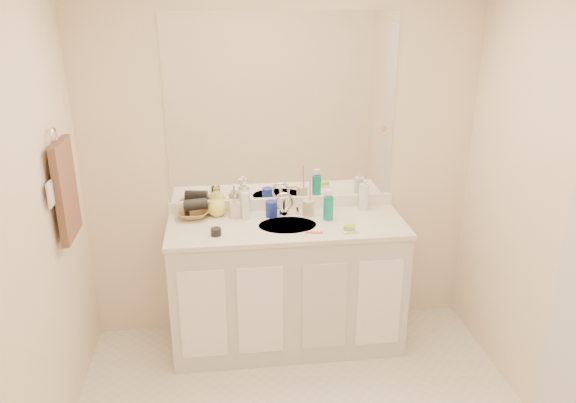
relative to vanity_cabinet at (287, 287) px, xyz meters
The scene contains 26 objects.
wall_back 0.82m from the vanity_cabinet, 90.00° to the left, with size 2.60×0.02×2.40m, color #FCE6C5.
wall_left 1.83m from the vanity_cabinet, 141.75° to the right, with size 0.02×2.60×2.40m, color #FCE6C5.
vanity_cabinet is the anchor object (origin of this frame).
countertop 0.44m from the vanity_cabinet, ahead, with size 1.52×0.57×0.03m, color white.
backsplash 0.56m from the vanity_cabinet, 90.00° to the left, with size 1.52×0.03×0.08m, color white.
sink_basin 0.44m from the vanity_cabinet, 90.00° to the right, with size 0.37×0.37×0.02m, color beige.
faucet 0.53m from the vanity_cabinet, 90.00° to the left, with size 0.02×0.02×0.11m, color silver.
mirror 1.17m from the vanity_cabinet, 90.00° to the left, with size 1.48×0.01×1.20m, color white.
blue_mug 0.53m from the vanity_cabinet, 122.51° to the left, with size 0.08×0.08×0.11m, color #162897.
tan_cup 0.55m from the vanity_cabinet, 38.11° to the left, with size 0.08×0.08×0.10m, color beige.
toothbrush 0.64m from the vanity_cabinet, 36.41° to the left, with size 0.01×0.01×0.21m, color #FF43A5.
mouthwash_bottle 0.60m from the vanity_cabinet, ahead, with size 0.07×0.07×0.16m, color #0B8E7B.
clear_pump_bottle 0.79m from the vanity_cabinet, 19.25° to the left, with size 0.07×0.07×0.18m, color white.
soap_dish 0.61m from the vanity_cabinet, 24.49° to the right, with size 0.10×0.08×0.01m, color silver.
green_soap 0.63m from the vanity_cabinet, 24.49° to the right, with size 0.07×0.05×0.02m, color #90CD32.
orange_comb 0.51m from the vanity_cabinet, 48.52° to the right, with size 0.11×0.02×0.00m, color #EC4A18.
dark_jar 0.67m from the vanity_cabinet, 164.47° to the right, with size 0.06×0.06×0.04m, color black.
extra_white_bottle 0.61m from the vanity_cabinet, 155.14° to the left, with size 0.06×0.06×0.18m, color white.
soap_bottle_white 0.65m from the vanity_cabinet, 140.49° to the left, with size 0.08×0.08×0.22m, color white.
soap_bottle_cream 0.64m from the vanity_cabinet, 153.43° to the left, with size 0.07×0.07×0.15m, color beige.
soap_bottle_yellow 0.72m from the vanity_cabinet, 155.91° to the left, with size 0.13×0.13×0.16m, color #E6E459.
wicker_basket 0.79m from the vanity_cabinet, 163.20° to the left, with size 0.20×0.20×0.05m, color olive.
hair_dryer 0.81m from the vanity_cabinet, 162.65° to the left, with size 0.07×0.07×0.15m, color black.
towel_ring 1.71m from the vanity_cabinet, 168.86° to the right, with size 0.11×0.11×0.01m, color silver.
hand_towel 1.52m from the vanity_cabinet, 168.69° to the right, with size 0.04×0.32×0.55m, color #462F26.
switch_plate 1.61m from the vanity_cabinet, 160.52° to the right, with size 0.01×0.09×0.13m, color white.
Camera 1 is at (-0.40, -2.24, 2.28)m, focal length 35.00 mm.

